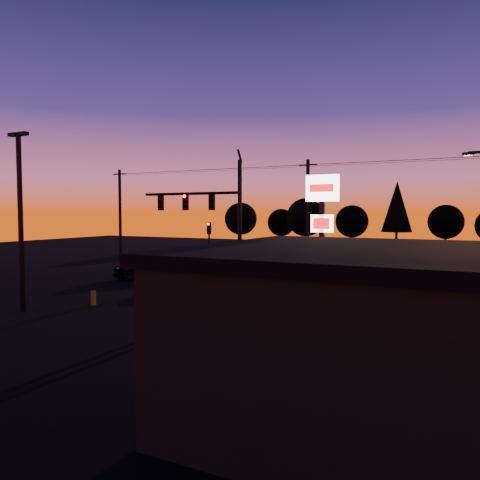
{
  "coord_description": "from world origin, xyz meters",
  "views": [
    {
      "loc": [
        13.4,
        -19.1,
        5.1
      ],
      "look_at": [
        1.0,
        5.0,
        3.5
      ],
      "focal_mm": 35.0,
      "sensor_mm": 36.0,
      "label": 1
    }
  ],
  "objects_px": {
    "traffic_signal_mast": "(215,215)",
    "car_left": "(138,271)",
    "parking_lot_light": "(20,209)",
    "suv_parked": "(346,337)",
    "car_mid": "(203,277)",
    "secondary_signal": "(209,242)",
    "car_right": "(337,282)",
    "pylon_sign": "(322,217)",
    "bollard": "(93,298)"
  },
  "relations": [
    {
      "from": "parking_lot_light",
      "to": "pylon_sign",
      "type": "xyz_separation_m",
      "value": [
        14.5,
        4.5,
        -0.36
      ]
    },
    {
      "from": "secondary_signal",
      "to": "parking_lot_light",
      "type": "height_order",
      "value": "parking_lot_light"
    },
    {
      "from": "car_right",
      "to": "suv_parked",
      "type": "distance_m",
      "value": 13.01
    },
    {
      "from": "suv_parked",
      "to": "parking_lot_light",
      "type": "bearing_deg",
      "value": 175.5
    },
    {
      "from": "traffic_signal_mast",
      "to": "car_right",
      "type": "height_order",
      "value": "traffic_signal_mast"
    },
    {
      "from": "car_mid",
      "to": "parking_lot_light",
      "type": "bearing_deg",
      "value": 168.31
    },
    {
      "from": "traffic_signal_mast",
      "to": "bollard",
      "type": "distance_m",
      "value": 8.13
    },
    {
      "from": "pylon_sign",
      "to": "car_left",
      "type": "relative_size",
      "value": 1.69
    },
    {
      "from": "car_left",
      "to": "car_right",
      "type": "xyz_separation_m",
      "value": [
        14.75,
        1.51,
        0.03
      ]
    },
    {
      "from": "traffic_signal_mast",
      "to": "secondary_signal",
      "type": "height_order",
      "value": "traffic_signal_mast"
    },
    {
      "from": "car_left",
      "to": "parking_lot_light",
      "type": "bearing_deg",
      "value": -165.75
    },
    {
      "from": "car_right",
      "to": "car_left",
      "type": "bearing_deg",
      "value": -92.4
    },
    {
      "from": "parking_lot_light",
      "to": "car_left",
      "type": "relative_size",
      "value": 2.28
    },
    {
      "from": "car_right",
      "to": "secondary_signal",
      "type": "bearing_deg",
      "value": -107.15
    },
    {
      "from": "car_right",
      "to": "suv_parked",
      "type": "xyz_separation_m",
      "value": [
        3.81,
        -12.44,
        -0.09
      ]
    },
    {
      "from": "pylon_sign",
      "to": "car_left",
      "type": "bearing_deg",
      "value": 157.28
    },
    {
      "from": "traffic_signal_mast",
      "to": "secondary_signal",
      "type": "bearing_deg",
      "value": 123.19
    },
    {
      "from": "bollard",
      "to": "car_right",
      "type": "xyz_separation_m",
      "value": [
        10.82,
        10.02,
        0.31
      ]
    },
    {
      "from": "traffic_signal_mast",
      "to": "suv_parked",
      "type": "relative_size",
      "value": 1.92
    },
    {
      "from": "suv_parked",
      "to": "traffic_signal_mast",
      "type": "bearing_deg",
      "value": 138.84
    },
    {
      "from": "pylon_sign",
      "to": "bollard",
      "type": "xyz_separation_m",
      "value": [
        -12.42,
        -1.66,
        -4.51
      ]
    },
    {
      "from": "pylon_sign",
      "to": "car_left",
      "type": "distance_m",
      "value": 18.22
    },
    {
      "from": "secondary_signal",
      "to": "bollard",
      "type": "height_order",
      "value": "secondary_signal"
    },
    {
      "from": "traffic_signal_mast",
      "to": "suv_parked",
      "type": "xyz_separation_m",
      "value": [
        9.31,
        -6.58,
        -4.32
      ]
    },
    {
      "from": "secondary_signal",
      "to": "car_right",
      "type": "xyz_separation_m",
      "value": [
        10.4,
        -1.63,
        -2.15
      ]
    },
    {
      "from": "car_mid",
      "to": "traffic_signal_mast",
      "type": "bearing_deg",
      "value": -132.53
    },
    {
      "from": "secondary_signal",
      "to": "pylon_sign",
      "type": "relative_size",
      "value": 0.64
    },
    {
      "from": "traffic_signal_mast",
      "to": "car_left",
      "type": "relative_size",
      "value": 2.14
    },
    {
      "from": "parking_lot_light",
      "to": "bollard",
      "type": "distance_m",
      "value": 6.01
    },
    {
      "from": "traffic_signal_mast",
      "to": "suv_parked",
      "type": "bearing_deg",
      "value": -35.23
    },
    {
      "from": "traffic_signal_mast",
      "to": "parking_lot_light",
      "type": "distance_m",
      "value": 10.19
    },
    {
      "from": "parking_lot_light",
      "to": "pylon_sign",
      "type": "height_order",
      "value": "parking_lot_light"
    },
    {
      "from": "secondary_signal",
      "to": "traffic_signal_mast",
      "type": "bearing_deg",
      "value": -56.81
    },
    {
      "from": "parking_lot_light",
      "to": "car_left",
      "type": "bearing_deg",
      "value": 99.25
    },
    {
      "from": "secondary_signal",
      "to": "suv_parked",
      "type": "distance_m",
      "value": 20.12
    },
    {
      "from": "car_left",
      "to": "suv_parked",
      "type": "height_order",
      "value": "car_left"
    },
    {
      "from": "car_mid",
      "to": "car_right",
      "type": "distance_m",
      "value": 9.01
    },
    {
      "from": "pylon_sign",
      "to": "car_left",
      "type": "height_order",
      "value": "pylon_sign"
    },
    {
      "from": "secondary_signal",
      "to": "car_left",
      "type": "distance_m",
      "value": 5.79
    },
    {
      "from": "car_mid",
      "to": "suv_parked",
      "type": "bearing_deg",
      "value": -121.8
    },
    {
      "from": "parking_lot_light",
      "to": "suv_parked",
      "type": "bearing_deg",
      "value": 1.43
    },
    {
      "from": "traffic_signal_mast",
      "to": "secondary_signal",
      "type": "xyz_separation_m",
      "value": [
        -4.9,
        7.49,
        -2.07
      ]
    },
    {
      "from": "pylon_sign",
      "to": "suv_parked",
      "type": "relative_size",
      "value": 1.52
    },
    {
      "from": "parking_lot_light",
      "to": "suv_parked",
      "type": "height_order",
      "value": "parking_lot_light"
    },
    {
      "from": "secondary_signal",
      "to": "bollard",
      "type": "relative_size",
      "value": 5.42
    },
    {
      "from": "pylon_sign",
      "to": "suv_parked",
      "type": "distance_m",
      "value": 6.32
    },
    {
      "from": "parking_lot_light",
      "to": "suv_parked",
      "type": "xyz_separation_m",
      "value": [
        16.71,
        0.42,
        -4.65
      ]
    },
    {
      "from": "parking_lot_light",
      "to": "car_mid",
      "type": "bearing_deg",
      "value": 69.91
    },
    {
      "from": "car_mid",
      "to": "car_right",
      "type": "xyz_separation_m",
      "value": [
        8.84,
        1.75,
        0.07
      ]
    },
    {
      "from": "secondary_signal",
      "to": "suv_parked",
      "type": "height_order",
      "value": "secondary_signal"
    }
  ]
}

